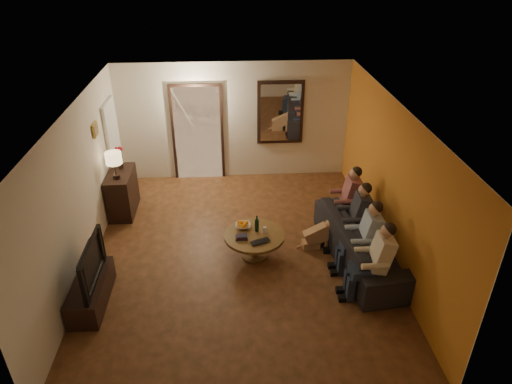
{
  "coord_description": "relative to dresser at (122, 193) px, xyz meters",
  "views": [
    {
      "loc": [
        -0.14,
        -6.39,
        4.82
      ],
      "look_at": [
        0.3,
        0.3,
        1.05
      ],
      "focal_mm": 32.0,
      "sensor_mm": 36.0,
      "label": 1
    }
  ],
  "objects": [
    {
      "name": "tv_stand",
      "position": [
        0.0,
        -2.61,
        -0.23
      ],
      "size": [
        0.45,
        1.2,
        0.4
      ],
      "primitive_type": "cube",
      "color": "black",
      "rests_on": "floor"
    },
    {
      "name": "flower_vase",
      "position": [
        0.0,
        0.22,
        0.65
      ],
      "size": [
        0.14,
        0.14,
        0.44
      ],
      "primitive_type": null,
      "color": "red",
      "rests_on": "dresser"
    },
    {
      "name": "tv",
      "position": [
        0.0,
        -2.61,
        0.29
      ],
      "size": [
        1.11,
        0.15,
        0.64
      ],
      "primitive_type": "imported",
      "rotation": [
        0.0,
        0.0,
        1.57
      ],
      "color": "black",
      "rests_on": "tv_stand"
    },
    {
      "name": "mirror_frame",
      "position": [
        3.25,
        1.41,
        1.07
      ],
      "size": [
        1.0,
        0.05,
        1.4
      ],
      "primitive_type": "cube",
      "color": "black",
      "rests_on": "back_wall"
    },
    {
      "name": "sofa",
      "position": [
        4.33,
        -1.83,
        -0.06
      ],
      "size": [
        2.59,
        1.26,
        0.73
      ],
      "primitive_type": "imported",
      "rotation": [
        0.0,
        0.0,
        1.69
      ],
      "color": "black",
      "rests_on": "floor"
    },
    {
      "name": "front_wall",
      "position": [
        2.25,
        -4.55,
        0.87
      ],
      "size": [
        5.0,
        0.02,
        2.6
      ],
      "primitive_type": "cube",
      "color": "beige",
      "rests_on": "floor"
    },
    {
      "name": "orange_accent",
      "position": [
        4.74,
        -1.55,
        0.87
      ],
      "size": [
        0.01,
        6.0,
        2.6
      ],
      "primitive_type": "cube",
      "color": "orange",
      "rests_on": "right_wall"
    },
    {
      "name": "person_c",
      "position": [
        4.23,
        -1.53,
        0.17
      ],
      "size": [
        0.6,
        0.4,
        1.2
      ],
      "primitive_type": null,
      "color": "tan",
      "rests_on": "sofa"
    },
    {
      "name": "framed_art",
      "position": [
        -0.22,
        -0.25,
        1.42
      ],
      "size": [
        0.03,
        0.28,
        0.24
      ],
      "primitive_type": "cube",
      "color": "#B28C33",
      "rests_on": "left_wall"
    },
    {
      "name": "back_wall",
      "position": [
        2.25,
        1.45,
        0.87
      ],
      "size": [
        5.0,
        0.02,
        2.6
      ],
      "primitive_type": "cube",
      "color": "beige",
      "rests_on": "floor"
    },
    {
      "name": "coffee_table",
      "position": [
        2.5,
        -1.64,
        -0.2
      ],
      "size": [
        1.24,
        1.24,
        0.45
      ],
      "primitive_type": "cylinder",
      "rotation": [
        0.0,
        0.0,
        0.25
      ],
      "color": "brown",
      "rests_on": "floor"
    },
    {
      "name": "book_stack",
      "position": [
        2.28,
        -1.74,
        0.06
      ],
      "size": [
        0.2,
        0.15,
        0.07
      ],
      "primitive_type": null,
      "color": "black",
      "rests_on": "coffee_table"
    },
    {
      "name": "wine_glass",
      "position": [
        2.68,
        -1.59,
        0.07
      ],
      "size": [
        0.06,
        0.06,
        0.1
      ],
      "primitive_type": "cylinder",
      "color": "silver",
      "rests_on": "coffee_table"
    },
    {
      "name": "door_trim",
      "position": [
        1.45,
        1.42,
        0.62
      ],
      "size": [
        1.12,
        0.04,
        2.22
      ],
      "primitive_type": "cube",
      "color": "black",
      "rests_on": "floor"
    },
    {
      "name": "table_lamp",
      "position": [
        0.0,
        -0.22,
        0.7
      ],
      "size": [
        0.3,
        0.3,
        0.54
      ],
      "primitive_type": null,
      "color": "beige",
      "rests_on": "dresser"
    },
    {
      "name": "bowl",
      "position": [
        2.32,
        -1.42,
        0.05
      ],
      "size": [
        0.26,
        0.26,
        0.06
      ],
      "primitive_type": "imported",
      "color": "white",
      "rests_on": "coffee_table"
    },
    {
      "name": "person_b",
      "position": [
        4.23,
        -2.13,
        0.17
      ],
      "size": [
        0.6,
        0.4,
        1.2
      ],
      "primitive_type": null,
      "color": "tan",
      "rests_on": "sofa"
    },
    {
      "name": "fridge_glimpse",
      "position": [
        1.7,
        1.43,
        0.47
      ],
      "size": [
        0.45,
        0.03,
        1.7
      ],
      "primitive_type": "cube",
      "color": "silver",
      "rests_on": "floor"
    },
    {
      "name": "dog",
      "position": [
        3.61,
        -1.45,
        -0.15
      ],
      "size": [
        0.58,
        0.28,
        0.56
      ],
      "primitive_type": null,
      "rotation": [
        0.0,
        0.0,
        0.08
      ],
      "color": "#AD7550",
      "rests_on": "floor"
    },
    {
      "name": "floor",
      "position": [
        2.25,
        -1.55,
        -0.43
      ],
      "size": [
        5.0,
        6.0,
        0.01
      ],
      "primitive_type": "cube",
      "color": "#422911",
      "rests_on": "ground"
    },
    {
      "name": "person_d",
      "position": [
        4.23,
        -0.93,
        0.17
      ],
      "size": [
        0.6,
        0.4,
        1.2
      ],
      "primitive_type": null,
      "color": "tan",
      "rests_on": "sofa"
    },
    {
      "name": "person_a",
      "position": [
        4.23,
        -2.73,
        0.17
      ],
      "size": [
        0.6,
        0.4,
        1.2
      ],
      "primitive_type": null,
      "color": "tan",
      "rests_on": "sofa"
    },
    {
      "name": "oranges",
      "position": [
        2.32,
        -1.42,
        0.12
      ],
      "size": [
        0.2,
        0.2,
        0.08
      ],
      "primitive_type": null,
      "color": "orange",
      "rests_on": "bowl"
    },
    {
      "name": "laptop",
      "position": [
        2.6,
        -1.92,
        0.03
      ],
      "size": [
        0.38,
        0.32,
        0.03
      ],
      "primitive_type": "imported",
      "rotation": [
        0.0,
        0.0,
        0.39
      ],
      "color": "black",
      "rests_on": "coffee_table"
    },
    {
      "name": "mirror_glass",
      "position": [
        3.25,
        1.38,
        1.07
      ],
      "size": [
        0.86,
        0.02,
        1.26
      ],
      "primitive_type": "cube",
      "color": "white",
      "rests_on": "back_wall"
    },
    {
      "name": "right_wall",
      "position": [
        4.75,
        -1.55,
        0.87
      ],
      "size": [
        0.02,
        6.0,
        2.6
      ],
      "primitive_type": "cube",
      "color": "beige",
      "rests_on": "floor"
    },
    {
      "name": "kitchen_doorway",
      "position": [
        1.45,
        1.43,
        0.62
      ],
      "size": [
        1.0,
        0.06,
        2.1
      ],
      "primitive_type": "cube",
      "color": "#FFE0A5",
      "rests_on": "floor"
    },
    {
      "name": "dresser",
      "position": [
        0.0,
        0.0,
        0.0
      ],
      "size": [
        0.45,
        0.96,
        0.86
      ],
      "primitive_type": "cube",
      "color": "black",
      "rests_on": "floor"
    },
    {
      "name": "wine_bottle",
      "position": [
        2.55,
        -1.54,
        0.18
      ],
      "size": [
        0.07,
        0.07,
        0.31
      ],
      "primitive_type": null,
      "color": "black",
      "rests_on": "coffee_table"
    },
    {
      "name": "art_canvas",
      "position": [
        -0.21,
        -0.25,
        1.42
      ],
      "size": [
        0.01,
        0.22,
        0.18
      ],
      "primitive_type": "cube",
      "color": "brown",
      "rests_on": "left_wall"
    },
    {
      "name": "ceiling",
      "position": [
        2.25,
        -1.55,
        2.17
      ],
      "size": [
        5.0,
        6.0,
        0.01
      ],
      "primitive_type": "cube",
      "color": "white",
      "rests_on": "back_wall"
    },
    {
      "name": "white_door",
      "position": [
        -0.21,
        0.75,
        0.59
      ],
      "size": [
        0.06,
        0.85,
        2.04
      ],
      "primitive_type": "cube",
      "color": "white",
      "rests_on": "floor"
    },
    {
      "name": "left_wall",
      "position": [
        -0.25,
        -1.55,
        0.87
      ],
      "size": [
        0.02,
        6.0,
        2.6
      ],
      "primitive_type": "cube",
      "color": "beige",
      "rests_on": "floor"
    }
  ]
}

